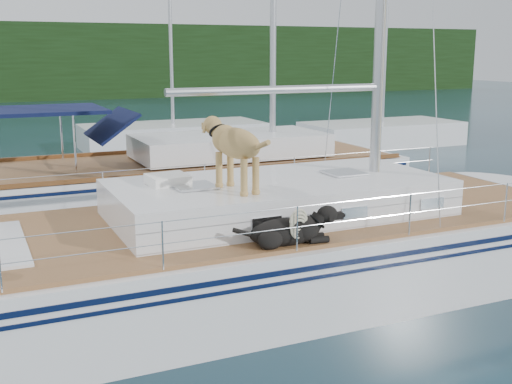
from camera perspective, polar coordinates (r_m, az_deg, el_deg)
name	(u,v)px	position (r m, az deg, el deg)	size (l,w,h in m)	color
ground	(232,296)	(10.26, -2.11, -9.24)	(120.00, 120.00, 0.00)	black
tree_line	(11,62)	(53.96, -20.97, 10.75)	(90.00, 3.00, 6.00)	black
shore_bank	(12,92)	(55.24, -20.86, 8.28)	(92.00, 1.00, 1.20)	#595147
main_sailboat	(238,254)	(10.05, -1.65, -5.56)	(12.00, 3.80, 14.01)	white
neighbor_sailboat	(190,180)	(16.15, -5.87, 1.06)	(11.00, 3.50, 13.30)	white
bg_boat_center	(173,136)	(26.18, -7.36, 4.98)	(7.20, 3.00, 11.65)	white
bg_boat_east	(382,134)	(27.03, 11.10, 5.09)	(6.40, 3.00, 11.65)	white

